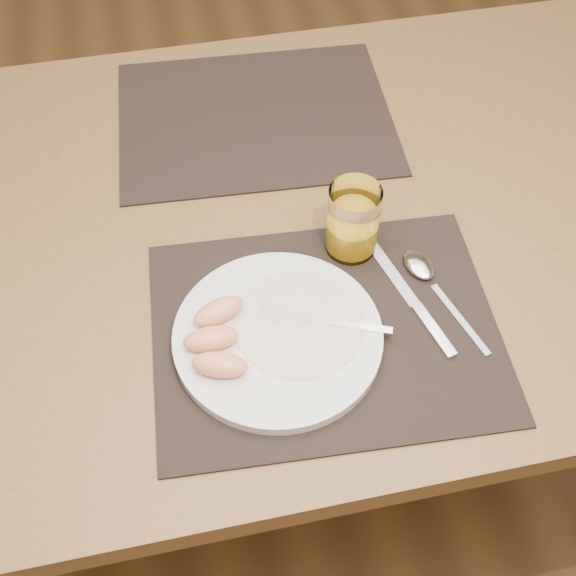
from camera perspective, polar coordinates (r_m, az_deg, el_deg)
The scene contains 11 objects.
ground at distance 1.71m, azimuth -0.55°, elevation -11.55°, with size 5.00×5.00×0.00m, color brown.
table at distance 1.14m, azimuth -0.81°, elevation 3.09°, with size 1.40×0.90×0.75m.
placemat_near at distance 0.95m, azimuth 2.96°, elevation -3.32°, with size 0.45×0.35×0.00m, color black.
placemat_far at distance 1.24m, azimuth -2.61°, elevation 13.34°, with size 0.45×0.35×0.00m, color black.
plate at distance 0.93m, azimuth -0.82°, elevation -3.86°, with size 0.27×0.27×0.02m, color white.
plate_dressing at distance 0.93m, azimuth 0.87°, elevation -2.75°, with size 0.17×0.17×0.00m.
fork at distance 0.93m, azimuth 1.96°, elevation -2.47°, with size 0.17×0.08×0.00m.
knife at distance 0.98m, azimuth 10.01°, elevation -1.32°, with size 0.07×0.22×0.01m.
spoon at distance 1.01m, azimuth 10.74°, elevation 1.21°, with size 0.07×0.19×0.01m.
juice_glass at distance 1.00m, azimuth 5.13°, elevation 5.10°, with size 0.07×0.07×0.11m.
grapefruit_wedges at distance 0.91m, azimuth -5.68°, elevation -3.93°, with size 0.09×0.13×0.03m.
Camera 1 is at (-0.14, -0.73, 1.54)m, focal length 45.00 mm.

